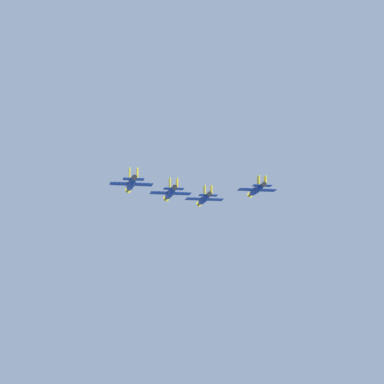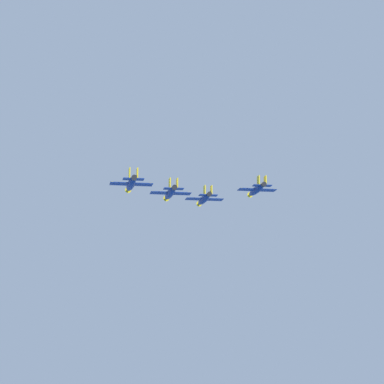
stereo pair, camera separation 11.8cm
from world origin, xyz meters
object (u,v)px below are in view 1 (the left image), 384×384
jet_lead (204,199)px  jet_right_wingman (256,190)px  jet_left_wingman (170,193)px  jet_left_outer (131,184)px

jet_lead → jet_right_wingman: size_ratio=1.04×
jet_lead → jet_right_wingman: jet_right_wingman is taller
jet_left_wingman → jet_right_wingman: 21.17m
jet_left_wingman → jet_left_outer: jet_left_wingman is taller
jet_right_wingman → jet_lead: bearing=40.3°
jet_lead → jet_left_outer: 32.66m
jet_lead → jet_left_outer: bearing=139.6°
jet_left_wingman → jet_right_wingman: jet_right_wingman is taller
jet_lead → jet_left_wingman: bearing=139.6°
jet_left_wingman → jet_left_outer: 16.32m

